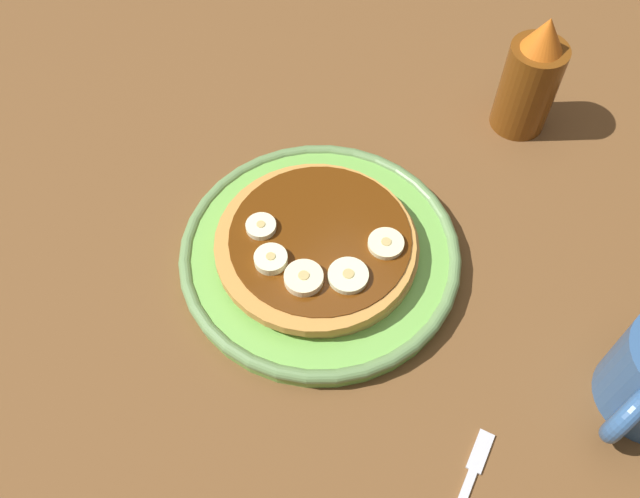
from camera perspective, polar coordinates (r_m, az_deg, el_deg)
name	(u,v)px	position (r cm, az deg, el deg)	size (l,w,h in cm)	color
ground_plane	(320,268)	(65.50, 0.00, -1.67)	(140.00, 140.00, 3.00)	brown
plate	(320,254)	(63.27, 0.00, -0.39)	(26.50, 26.50, 2.15)	#72B74C
pancake_stack	(316,246)	(61.66, -0.36, 0.27)	(18.53, 19.19, 2.23)	tan
banana_slice_0	(386,244)	(60.48, 5.62, 0.43)	(3.27, 3.27, 0.76)	#FAEFB3
banana_slice_1	(348,276)	(58.38, 2.41, -2.31)	(3.58, 3.58, 0.82)	#EDF0B9
banana_slice_2	(261,227)	(61.47, -5.04, 1.90)	(2.80, 2.80, 0.84)	beige
banana_slice_3	(304,278)	(58.10, -1.39, -2.51)	(3.45, 3.45, 1.04)	#FAE8B3
banana_slice_4	(271,260)	(59.25, -4.20, -0.90)	(2.98, 2.98, 1.07)	#EFF3BD
fork	(464,496)	(56.40, 12.13, -19.84)	(12.35, 5.99, 0.50)	silver
syrup_bottle	(532,81)	(74.67, 17.56, 13.47)	(5.95, 5.95, 13.72)	brown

